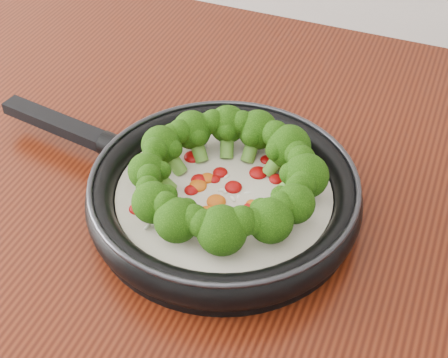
% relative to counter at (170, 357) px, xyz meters
% --- Properties ---
extents(counter, '(1.60, 0.80, 0.90)m').
position_rel_counter_xyz_m(counter, '(0.00, 0.00, 0.00)').
color(counter, '#320D05').
rests_on(counter, ground).
extents(skillet, '(0.49, 0.34, 0.09)m').
position_rel_counter_xyz_m(skillet, '(0.12, -0.06, 0.48)').
color(skillet, black).
rests_on(skillet, counter).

